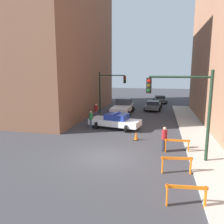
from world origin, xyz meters
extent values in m
plane|color=#38383D|center=(0.00, 0.00, 0.00)|extent=(120.00, 120.00, 0.00)
cube|color=#B2ADA3|center=(6.20, 0.00, 0.06)|extent=(2.40, 44.00, 0.12)
cube|color=brown|center=(-12.00, 14.00, 9.13)|extent=(14.00, 20.00, 18.26)
cylinder|color=black|center=(5.90, 0.54, 2.72)|extent=(0.18, 0.18, 5.20)
cylinder|color=black|center=(4.20, 0.54, 4.92)|extent=(3.40, 0.12, 0.12)
cube|color=black|center=(2.50, 0.54, 4.42)|extent=(0.30, 0.22, 0.90)
sphere|color=red|center=(2.50, 0.40, 4.69)|extent=(0.18, 0.18, 0.18)
sphere|color=#4C3D0C|center=(2.50, 0.40, 4.42)|extent=(0.18, 0.18, 0.18)
sphere|color=#0C4219|center=(2.50, 0.40, 4.15)|extent=(0.18, 0.18, 0.18)
cylinder|color=black|center=(-4.40, 14.38, 2.60)|extent=(0.18, 0.18, 5.20)
cylinder|color=black|center=(-2.80, 14.38, 4.80)|extent=(3.20, 0.12, 0.12)
cube|color=black|center=(-1.20, 14.38, 4.30)|extent=(0.30, 0.22, 0.90)
sphere|color=red|center=(-1.20, 14.23, 4.57)|extent=(0.18, 0.18, 0.18)
sphere|color=#4C3D0C|center=(-1.20, 14.23, 4.30)|extent=(0.18, 0.18, 0.18)
sphere|color=#0C4219|center=(-1.20, 14.23, 4.03)|extent=(0.18, 0.18, 0.18)
cube|color=white|center=(-0.88, 7.05, 0.60)|extent=(4.97, 2.74, 0.55)
cube|color=navy|center=(-0.70, 7.01, 1.14)|extent=(2.26, 1.99, 0.52)
cylinder|color=black|center=(-2.48, 6.51, 0.33)|extent=(0.35, 0.69, 0.66)
cylinder|color=black|center=(-2.14, 8.17, 0.33)|extent=(0.35, 0.69, 0.66)
cylinder|color=black|center=(0.38, 5.93, 0.33)|extent=(0.35, 0.69, 0.66)
cylinder|color=black|center=(0.71, 7.60, 0.33)|extent=(0.35, 0.69, 0.66)
cube|color=#2633BF|center=(-0.70, 7.01, 1.46)|extent=(0.47, 1.40, 0.12)
cube|color=silver|center=(-1.40, 14.04, 0.75)|extent=(2.06, 5.42, 0.70)
cube|color=#2D333D|center=(-1.38, 15.12, 1.50)|extent=(1.86, 1.75, 0.80)
cylinder|color=black|center=(-2.30, 15.73, 0.40)|extent=(0.80, 0.27, 0.80)
cylinder|color=black|center=(-0.46, 15.71, 0.40)|extent=(0.80, 0.27, 0.80)
cylinder|color=black|center=(-2.33, 12.38, 0.40)|extent=(0.80, 0.27, 0.80)
cylinder|color=black|center=(-0.49, 12.36, 0.40)|extent=(0.80, 0.27, 0.80)
cube|color=#474C51|center=(2.24, 18.00, 0.57)|extent=(2.07, 4.41, 0.52)
cube|color=#232833|center=(2.23, 17.83, 1.07)|extent=(1.70, 1.90, 0.48)
cylinder|color=black|center=(1.50, 19.38, 0.31)|extent=(0.63, 0.26, 0.62)
cylinder|color=black|center=(3.15, 19.28, 0.31)|extent=(0.63, 0.26, 0.62)
cylinder|color=black|center=(1.33, 16.72, 0.31)|extent=(0.63, 0.26, 0.62)
cylinder|color=black|center=(2.98, 16.62, 0.31)|extent=(0.63, 0.26, 0.62)
cube|color=#474C51|center=(3.09, 25.51, 0.57)|extent=(2.14, 4.43, 0.52)
cube|color=#232833|center=(3.10, 25.33, 1.07)|extent=(1.73, 1.93, 0.48)
cylinder|color=black|center=(2.15, 26.77, 0.31)|extent=(0.64, 0.27, 0.62)
cylinder|color=black|center=(3.80, 26.90, 0.31)|extent=(0.64, 0.27, 0.62)
cylinder|color=black|center=(2.37, 24.11, 0.31)|extent=(0.64, 0.27, 0.62)
cylinder|color=black|center=(4.02, 24.24, 0.31)|extent=(0.64, 0.27, 0.62)
cylinder|color=#474C66|center=(-3.08, 6.63, 0.41)|extent=(0.36, 0.36, 0.82)
cylinder|color=#236633|center=(-3.08, 6.63, 1.13)|extent=(0.46, 0.46, 0.62)
sphere|color=tan|center=(-3.08, 6.63, 1.55)|extent=(0.28, 0.28, 0.22)
cylinder|color=#474C66|center=(-3.95, 11.13, 0.41)|extent=(0.36, 0.36, 0.82)
cylinder|color=maroon|center=(-3.95, 11.13, 1.13)|extent=(0.47, 0.47, 0.62)
sphere|color=tan|center=(-3.95, 11.13, 1.55)|extent=(0.28, 0.28, 0.22)
cylinder|color=black|center=(3.54, 1.89, 0.41)|extent=(0.31, 0.31, 0.82)
cylinder|color=maroon|center=(3.54, 1.89, 1.13)|extent=(0.39, 0.39, 0.62)
sphere|color=tan|center=(3.54, 1.89, 1.55)|extent=(0.24, 0.24, 0.22)
cube|color=orange|center=(4.30, -4.22, 0.83)|extent=(1.60, 0.22, 0.14)
cube|color=orange|center=(3.59, -4.30, 0.45)|extent=(0.07, 0.16, 0.90)
cube|color=orange|center=(5.02, -4.15, 0.45)|extent=(0.07, 0.16, 0.90)
cube|color=orange|center=(4.13, -1.34, 0.83)|extent=(1.59, 0.31, 0.14)
cube|color=orange|center=(3.42, -1.45, 0.45)|extent=(0.08, 0.17, 0.90)
cube|color=orange|center=(4.84, -1.22, 0.45)|extent=(0.08, 0.17, 0.90)
cube|color=orange|center=(4.35, 1.78, 0.83)|extent=(1.60, 0.17, 0.14)
cube|color=orange|center=(3.64, 1.73, 0.45)|extent=(0.06, 0.16, 0.90)
cube|color=orange|center=(5.07, 1.84, 0.45)|extent=(0.06, 0.16, 0.90)
cube|color=black|center=(1.45, 3.88, 0.02)|extent=(0.36, 0.36, 0.04)
cone|color=#F2600C|center=(1.45, 3.88, 0.35)|extent=(0.28, 0.28, 0.62)
camera|label=1|loc=(3.19, -12.38, 5.18)|focal=35.00mm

